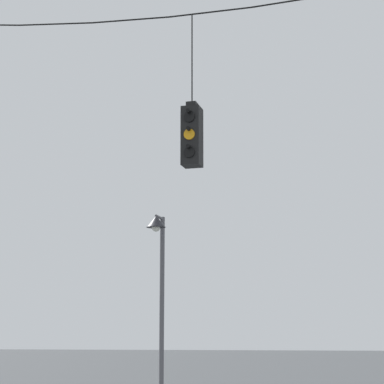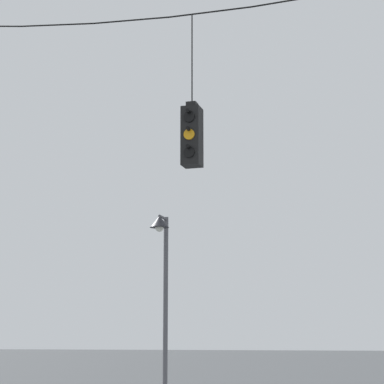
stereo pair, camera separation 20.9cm
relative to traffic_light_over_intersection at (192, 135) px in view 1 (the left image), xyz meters
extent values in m
cylinder|color=black|center=(-2.82, 0.01, 2.50)|extent=(1.59, 0.03, 0.16)
cylinder|color=black|center=(-1.23, 0.01, 2.39)|extent=(1.58, 0.03, 0.10)
cylinder|color=black|center=(0.35, 0.01, 2.36)|extent=(1.58, 0.03, 0.03)
cylinder|color=black|center=(1.93, 0.01, 2.39)|extent=(1.58, 0.03, 0.10)
cube|color=black|center=(0.00, 0.01, -0.03)|extent=(0.34, 0.34, 1.10)
cube|color=black|center=(0.00, 0.01, 0.57)|extent=(0.19, 0.19, 0.10)
cylinder|color=black|center=(0.00, 0.01, 1.49)|extent=(0.02, 0.02, 1.73)
cylinder|color=black|center=(0.00, -0.18, 0.30)|extent=(0.20, 0.03, 0.20)
cylinder|color=black|center=(0.00, -0.22, 0.39)|extent=(0.07, 0.12, 0.07)
cylinder|color=orange|center=(0.00, -0.18, -0.03)|extent=(0.20, 0.03, 0.20)
cylinder|color=black|center=(0.00, -0.22, 0.06)|extent=(0.07, 0.12, 0.07)
cylinder|color=black|center=(0.00, -0.18, -0.36)|extent=(0.20, 0.03, 0.20)
cylinder|color=black|center=(0.00, -0.22, -0.27)|extent=(0.07, 0.12, 0.07)
cylinder|color=#515156|center=(-2.25, 5.35, -2.87)|extent=(0.12, 0.12, 4.60)
cylinder|color=#515156|center=(-2.25, 5.08, -0.62)|extent=(0.07, 0.53, 0.07)
cone|color=#232328|center=(-2.25, 4.82, -0.76)|extent=(0.48, 0.48, 0.29)
sphere|color=silver|center=(-2.25, 4.82, -0.91)|extent=(0.22, 0.22, 0.22)
camera|label=1|loc=(3.48, -12.67, -3.66)|focal=70.00mm
camera|label=2|loc=(3.68, -12.61, -3.66)|focal=70.00mm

